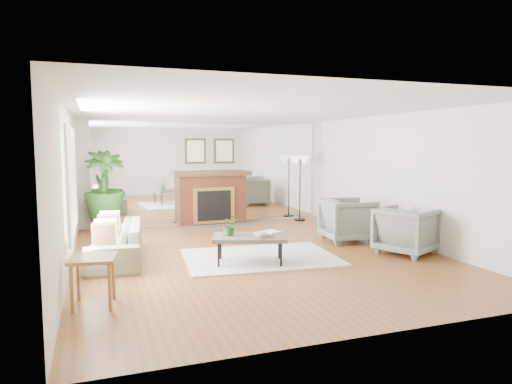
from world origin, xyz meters
name	(u,v)px	position (x,y,z in m)	size (l,w,h in m)	color
ground	(258,255)	(0.00, 0.00, 0.00)	(7.00, 7.00, 0.00)	brown
wall_left	(67,189)	(-2.99, 0.00, 1.25)	(0.02, 7.00, 2.50)	silver
wall_right	(405,179)	(2.99, 0.00, 1.25)	(0.02, 7.00, 2.50)	silver
wall_back	(210,172)	(0.00, 3.49, 1.25)	(6.00, 0.02, 2.50)	silver
mirror_panel	(210,172)	(0.00, 3.47, 1.25)	(5.40, 0.04, 2.40)	silver
window_panel	(71,180)	(-2.96, 0.40, 1.35)	(0.04, 2.40, 1.50)	#B2E09E
fireplace	(212,197)	(0.00, 3.26, 0.66)	(1.85, 0.83, 2.05)	brown
area_rug	(260,257)	(-0.03, -0.19, 0.01)	(2.50, 1.78, 0.03)	silver
coffee_table	(250,238)	(-0.31, -0.50, 0.42)	(1.31, 1.01, 0.46)	brown
sofa	(115,242)	(-2.32, 0.48, 0.31)	(2.10, 0.82, 0.61)	gray
armchair_back	(348,220)	(2.07, 0.53, 0.42)	(0.91, 0.93, 0.85)	slate
armchair_front	(406,231)	(2.48, -0.74, 0.41)	(0.88, 0.90, 0.82)	slate
side_table	(93,265)	(-2.65, -1.67, 0.49)	(0.58, 0.58, 0.59)	olive
potted_ficus	(104,189)	(-2.43, 3.10, 0.95)	(1.03, 1.03, 1.78)	black
floor_lamp	(300,165)	(2.22, 3.10, 1.39)	(0.53, 0.29, 1.62)	black
tabletop_plant	(230,225)	(-0.60, -0.35, 0.63)	(0.30, 0.26, 0.33)	#315D22
fruit_bowl	(263,235)	(-0.15, -0.67, 0.50)	(0.27, 0.27, 0.07)	olive
book	(267,232)	(0.03, -0.38, 0.47)	(0.21, 0.28, 0.02)	olive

